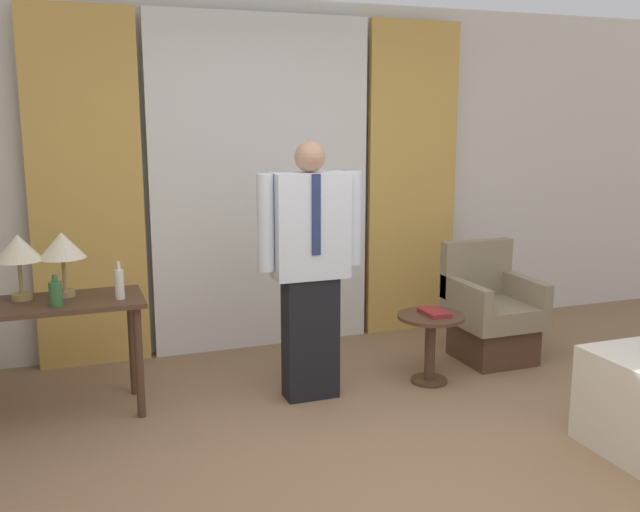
% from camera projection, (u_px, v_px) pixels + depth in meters
% --- Properties ---
extents(ground_plane, '(16.00, 16.00, 0.00)m').
position_uv_depth(ground_plane, '(412.00, 503.00, 3.41)').
color(ground_plane, '#8C6B4C').
extents(wall_back, '(10.00, 0.06, 2.70)m').
position_uv_depth(wall_back, '(258.00, 176.00, 5.64)').
color(wall_back, silver).
rests_on(wall_back, ground_plane).
extents(curtain_sheer_center, '(1.73, 0.06, 2.58)m').
position_uv_depth(curtain_sheer_center, '(262.00, 185.00, 5.54)').
color(curtain_sheer_center, white).
rests_on(curtain_sheer_center, ground_plane).
extents(curtain_drape_left, '(0.79, 0.06, 2.58)m').
position_uv_depth(curtain_drape_left, '(86.00, 191.00, 5.09)').
color(curtain_drape_left, gold).
rests_on(curtain_drape_left, ground_plane).
extents(curtain_drape_right, '(0.79, 0.06, 2.58)m').
position_uv_depth(curtain_drape_right, '(412.00, 180.00, 5.98)').
color(curtain_drape_right, gold).
rests_on(curtain_drape_right, ground_plane).
extents(desk, '(1.15, 0.52, 0.73)m').
position_uv_depth(desk, '(45.00, 321.00, 4.28)').
color(desk, '#4C3323').
rests_on(desk, ground_plane).
extents(table_lamp_left, '(0.28, 0.28, 0.40)m').
position_uv_depth(table_lamp_left, '(18.00, 250.00, 4.24)').
color(table_lamp_left, '#9E7F47').
rests_on(table_lamp_left, desk).
extents(table_lamp_right, '(0.28, 0.28, 0.40)m').
position_uv_depth(table_lamp_right, '(62.00, 247.00, 4.33)').
color(table_lamp_right, '#9E7F47').
rests_on(table_lamp_right, desk).
extents(bottle_near_edge, '(0.08, 0.08, 0.19)m').
position_uv_depth(bottle_near_edge, '(56.00, 293.00, 4.15)').
color(bottle_near_edge, '#336638').
rests_on(bottle_near_edge, desk).
extents(bottle_by_lamp, '(0.06, 0.06, 0.23)m').
position_uv_depth(bottle_by_lamp, '(119.00, 283.00, 4.30)').
color(bottle_by_lamp, silver).
rests_on(bottle_by_lamp, desk).
extents(person, '(0.69, 0.23, 1.67)m').
position_uv_depth(person, '(310.00, 263.00, 4.54)').
color(person, black).
rests_on(person, ground_plane).
extents(armchair, '(0.59, 0.62, 0.88)m').
position_uv_depth(armchair, '(491.00, 316.00, 5.39)').
color(armchair, '#4C3323').
rests_on(armchair, ground_plane).
extents(side_table, '(0.46, 0.46, 0.48)m').
position_uv_depth(side_table, '(430.00, 336.00, 4.90)').
color(side_table, '#4C3323').
rests_on(side_table, ground_plane).
extents(book, '(0.15, 0.23, 0.03)m').
position_uv_depth(book, '(434.00, 312.00, 4.87)').
color(book, maroon).
rests_on(book, side_table).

